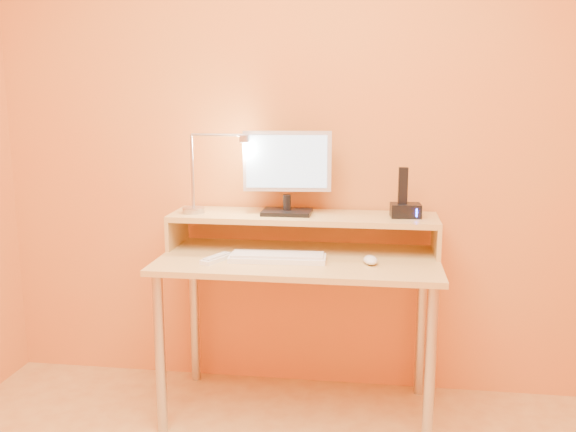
# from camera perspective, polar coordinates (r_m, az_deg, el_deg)

# --- Properties ---
(wall_back) EXTENTS (3.00, 0.04, 2.50)m
(wall_back) POSITION_cam_1_polar(r_m,az_deg,el_deg) (2.93, 1.81, 7.90)
(wall_back) COLOR orange
(wall_back) RESTS_ON floor
(desk_leg_fl) EXTENTS (0.04, 0.04, 0.69)m
(desk_leg_fl) POSITION_cam_1_polar(r_m,az_deg,el_deg) (2.71, -11.63, -12.30)
(desk_leg_fl) COLOR #B9B9BC
(desk_leg_fl) RESTS_ON floor
(desk_leg_fr) EXTENTS (0.04, 0.04, 0.69)m
(desk_leg_fr) POSITION_cam_1_polar(r_m,az_deg,el_deg) (2.57, 12.86, -13.61)
(desk_leg_fr) COLOR #B9B9BC
(desk_leg_fr) RESTS_ON floor
(desk_leg_bl) EXTENTS (0.04, 0.04, 0.69)m
(desk_leg_bl) POSITION_cam_1_polar(r_m,az_deg,el_deg) (3.15, -8.56, -8.82)
(desk_leg_bl) COLOR #B9B9BC
(desk_leg_bl) RESTS_ON floor
(desk_leg_br) EXTENTS (0.04, 0.04, 0.69)m
(desk_leg_br) POSITION_cam_1_polar(r_m,az_deg,el_deg) (3.03, 12.09, -9.70)
(desk_leg_br) COLOR #B9B9BC
(desk_leg_br) RESTS_ON floor
(desk_lower) EXTENTS (1.20, 0.60, 0.02)m
(desk_lower) POSITION_cam_1_polar(r_m,az_deg,el_deg) (2.70, 1.00, -4.05)
(desk_lower) COLOR tan
(desk_lower) RESTS_ON floor
(shelf_riser_left) EXTENTS (0.02, 0.30, 0.14)m
(shelf_riser_left) POSITION_cam_1_polar(r_m,az_deg,el_deg) (2.95, -10.12, -1.32)
(shelf_riser_left) COLOR tan
(shelf_riser_left) RESTS_ON desk_lower
(shelf_riser_right) EXTENTS (0.02, 0.30, 0.14)m
(shelf_riser_right) POSITION_cam_1_polar(r_m,az_deg,el_deg) (2.82, 13.41, -2.02)
(shelf_riser_right) COLOR tan
(shelf_riser_right) RESTS_ON desk_lower
(desk_shelf) EXTENTS (1.20, 0.30, 0.02)m
(desk_shelf) POSITION_cam_1_polar(r_m,az_deg,el_deg) (2.80, 1.38, -0.10)
(desk_shelf) COLOR tan
(desk_shelf) RESTS_ON desk_lower
(monitor_foot) EXTENTS (0.22, 0.16, 0.02)m
(monitor_foot) POSITION_cam_1_polar(r_m,az_deg,el_deg) (2.81, -0.10, 0.37)
(monitor_foot) COLOR black
(monitor_foot) RESTS_ON desk_shelf
(monitor_neck) EXTENTS (0.04, 0.04, 0.07)m
(monitor_neck) POSITION_cam_1_polar(r_m,az_deg,el_deg) (2.80, -0.10, 1.25)
(monitor_neck) COLOR black
(monitor_neck) RESTS_ON monitor_foot
(monitor_panel) EXTENTS (0.40, 0.07, 0.27)m
(monitor_panel) POSITION_cam_1_polar(r_m,az_deg,el_deg) (2.79, -0.07, 5.04)
(monitor_panel) COLOR silver
(monitor_panel) RESTS_ON monitor_neck
(monitor_back) EXTENTS (0.35, 0.05, 0.23)m
(monitor_back) POSITION_cam_1_polar(r_m,az_deg,el_deg) (2.81, -0.00, 5.09)
(monitor_back) COLOR black
(monitor_back) RESTS_ON monitor_panel
(monitor_screen) EXTENTS (0.36, 0.04, 0.23)m
(monitor_screen) POSITION_cam_1_polar(r_m,az_deg,el_deg) (2.77, -0.13, 5.00)
(monitor_screen) COLOR #92BEE4
(monitor_screen) RESTS_ON monitor_panel
(lamp_base) EXTENTS (0.10, 0.10, 0.02)m
(lamp_base) POSITION_cam_1_polar(r_m,az_deg,el_deg) (2.87, -8.65, 0.54)
(lamp_base) COLOR #B9B9BC
(lamp_base) RESTS_ON desk_shelf
(lamp_post) EXTENTS (0.01, 0.01, 0.33)m
(lamp_post) POSITION_cam_1_polar(r_m,az_deg,el_deg) (2.84, -8.75, 4.06)
(lamp_post) COLOR #B9B9BC
(lamp_post) RESTS_ON lamp_base
(lamp_arm) EXTENTS (0.24, 0.01, 0.01)m
(lamp_arm) POSITION_cam_1_polar(r_m,az_deg,el_deg) (2.80, -6.47, 7.40)
(lamp_arm) COLOR #B9B9BC
(lamp_arm) RESTS_ON lamp_post
(lamp_head) EXTENTS (0.04, 0.04, 0.03)m
(lamp_head) POSITION_cam_1_polar(r_m,az_deg,el_deg) (2.77, -4.05, 7.09)
(lamp_head) COLOR #B9B9BC
(lamp_head) RESTS_ON lamp_arm
(lamp_bulb) EXTENTS (0.03, 0.03, 0.00)m
(lamp_bulb) POSITION_cam_1_polar(r_m,az_deg,el_deg) (2.77, -4.04, 6.76)
(lamp_bulb) COLOR #FFEAC6
(lamp_bulb) RESTS_ON lamp_head
(phone_dock) EXTENTS (0.14, 0.11, 0.06)m
(phone_dock) POSITION_cam_1_polar(r_m,az_deg,el_deg) (2.78, 10.71, 0.51)
(phone_dock) COLOR black
(phone_dock) RESTS_ON desk_shelf
(phone_handset) EXTENTS (0.04, 0.03, 0.16)m
(phone_handset) POSITION_cam_1_polar(r_m,az_deg,el_deg) (2.76, 10.48, 2.76)
(phone_handset) COLOR black
(phone_handset) RESTS_ON phone_dock
(phone_led) EXTENTS (0.01, 0.00, 0.04)m
(phone_led) POSITION_cam_1_polar(r_m,az_deg,el_deg) (2.73, 11.70, 0.29)
(phone_led) COLOR #3645FA
(phone_led) RESTS_ON phone_dock
(keyboard) EXTENTS (0.41, 0.15, 0.02)m
(keyboard) POSITION_cam_1_polar(r_m,az_deg,el_deg) (2.63, -0.97, -3.89)
(keyboard) COLOR white
(keyboard) RESTS_ON desk_lower
(mouse) EXTENTS (0.07, 0.11, 0.03)m
(mouse) POSITION_cam_1_polar(r_m,az_deg,el_deg) (2.60, 7.57, -4.02)
(mouse) COLOR silver
(mouse) RESTS_ON desk_lower
(remote_control) EXTENTS (0.11, 0.18, 0.02)m
(remote_control) POSITION_cam_1_polar(r_m,az_deg,el_deg) (2.65, -6.51, -3.91)
(remote_control) COLOR white
(remote_control) RESTS_ON desk_lower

